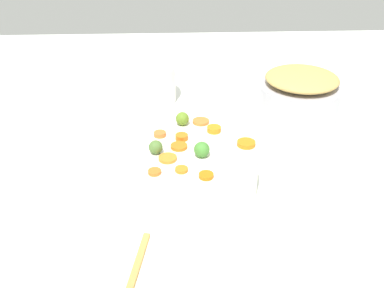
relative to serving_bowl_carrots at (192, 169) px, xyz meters
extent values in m
cube|color=white|center=(-0.01, 0.05, -0.06)|extent=(2.40, 2.40, 0.02)
cylinder|color=white|center=(0.00, 0.00, 0.00)|extent=(0.29, 0.29, 0.11)
cylinder|color=#B6B2BC|center=(0.30, -0.31, 0.01)|extent=(0.22, 0.22, 0.12)
ellipsoid|color=tan|center=(0.30, -0.31, 0.08)|extent=(0.20, 0.20, 0.04)
cylinder|color=orange|center=(-0.09, 0.02, 0.06)|extent=(0.04, 0.04, 0.01)
cylinder|color=orange|center=(0.01, -0.12, 0.06)|extent=(0.06, 0.06, 0.01)
cylinder|color=orange|center=(0.12, -0.03, 0.06)|extent=(0.05, 0.05, 0.01)
cylinder|color=orange|center=(0.00, 0.03, 0.06)|extent=(0.05, 0.05, 0.01)
cylinder|color=orange|center=(-0.04, 0.05, 0.06)|extent=(0.04, 0.04, 0.01)
cylinder|color=orange|center=(-0.09, 0.08, 0.06)|extent=(0.04, 0.04, 0.01)
cylinder|color=orange|center=(0.07, -0.05, 0.06)|extent=(0.04, 0.04, 0.01)
cylinder|color=orange|center=(0.04, 0.02, 0.06)|extent=(0.03, 0.03, 0.01)
cylinder|color=orange|center=(0.06, 0.07, 0.06)|extent=(0.04, 0.04, 0.01)
cylinder|color=orange|center=(-0.11, -0.02, 0.06)|extent=(0.04, 0.04, 0.01)
sphere|color=#448632|center=(-0.03, -0.02, 0.07)|extent=(0.03, 0.03, 0.03)
sphere|color=#4E7233|center=(-0.02, 0.08, 0.07)|extent=(0.03, 0.03, 0.03)
sphere|color=olive|center=(0.11, 0.02, 0.07)|extent=(0.03, 0.03, 0.03)
cube|color=#BA8A44|center=(-0.28, 0.12, -0.05)|extent=(0.25, 0.06, 0.01)
cylinder|color=white|center=(0.48, 0.16, 0.00)|extent=(0.25, 0.25, 0.12)
camera|label=1|loc=(-0.84, 0.04, 0.56)|focal=43.29mm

